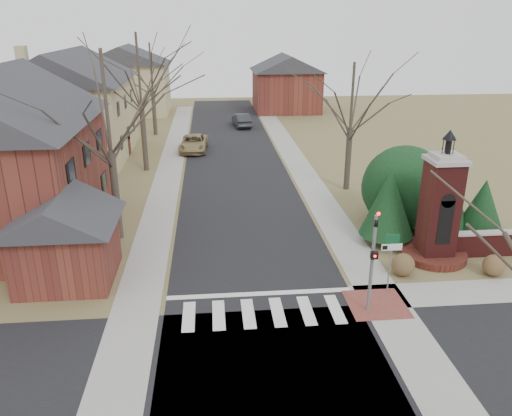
{
  "coord_description": "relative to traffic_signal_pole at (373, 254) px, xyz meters",
  "views": [
    {
      "loc": [
        -1.9,
        -16.52,
        11.21
      ],
      "look_at": [
        0.2,
        6.0,
        2.59
      ],
      "focal_mm": 35.0,
      "sensor_mm": 36.0,
      "label": 1
    }
  ],
  "objects": [
    {
      "name": "evergreen_mass",
      "position": [
        4.7,
        8.93,
        -0.19
      ],
      "size": [
        4.8,
        4.8,
        4.8
      ],
      "primitive_type": "sphere",
      "color": "black",
      "rests_on": "ground"
    },
    {
      "name": "dry_shrub_right",
      "position": [
        6.7,
        2.43,
        -2.08
      ],
      "size": [
        1.01,
        1.01,
        1.01
      ],
      "primitive_type": "sphere",
      "color": "brown",
      "rests_on": "ground"
    },
    {
      "name": "evergreen_near",
      "position": [
        2.9,
        6.43,
        -0.29
      ],
      "size": [
        2.8,
        2.8,
        4.1
      ],
      "color": "#473D33",
      "rests_on": "ground"
    },
    {
      "name": "main_street",
      "position": [
        -4.3,
        21.43,
        -2.58
      ],
      "size": [
        8.0,
        70.0,
        0.01
      ],
      "primitive_type": "cube",
      "color": "black",
      "rests_on": "ground"
    },
    {
      "name": "cross_street",
      "position": [
        -4.3,
        -3.57,
        -2.58
      ],
      "size": [
        120.0,
        8.0,
        0.01
      ],
      "primitive_type": "cube",
      "color": "black",
      "rests_on": "ground"
    },
    {
      "name": "house_distant_right",
      "position": [
        3.69,
        47.42,
        1.06
      ],
      "size": [
        8.8,
        8.8,
        7.3
      ],
      "color": "brown",
      "rests_on": "ground"
    },
    {
      "name": "garage_left",
      "position": [
        -12.82,
        3.92,
        -0.35
      ],
      "size": [
        4.8,
        4.8,
        4.29
      ],
      "color": "brown",
      "rests_on": "ground"
    },
    {
      "name": "house_distant_left",
      "position": [
        -16.31,
        47.42,
        1.66
      ],
      "size": [
        10.8,
        8.8,
        8.53
      ],
      "color": "tan",
      "rests_on": "ground"
    },
    {
      "name": "evergreen_far",
      "position": [
        8.2,
        6.63,
        -0.69
      ],
      "size": [
        2.4,
        2.4,
        3.3
      ],
      "color": "#473D33",
      "rests_on": "ground"
    },
    {
      "name": "ground",
      "position": [
        -4.3,
        -0.57,
        -2.59
      ],
      "size": [
        120.0,
        120.0,
        0.0
      ],
      "primitive_type": "plane",
      "color": "brown",
      "rests_on": "ground"
    },
    {
      "name": "bare_tree_1",
      "position": [
        -11.3,
        21.43,
        5.44
      ],
      "size": [
        8.4,
        8.4,
        11.64
      ],
      "color": "#473D33",
      "rests_on": "ground"
    },
    {
      "name": "traffic_signal_pole",
      "position": [
        0.0,
        0.0,
        0.0
      ],
      "size": [
        0.28,
        0.41,
        4.5
      ],
      "color": "slate",
      "rests_on": "ground"
    },
    {
      "name": "dry_shrub_left",
      "position": [
        2.5,
        2.82,
        -2.05
      ],
      "size": [
        1.07,
        1.07,
        1.07
      ],
      "primitive_type": "sphere",
      "color": "brown",
      "rests_on": "ground"
    },
    {
      "name": "house_stucco_left",
      "position": [
        -17.8,
        26.42,
        2.01
      ],
      "size": [
        9.8,
        12.8,
        9.28
      ],
      "color": "tan",
      "rests_on": "ground"
    },
    {
      "name": "sidewalk_left",
      "position": [
        -9.5,
        21.43,
        -2.58
      ],
      "size": [
        2.0,
        60.0,
        0.02
      ],
      "primitive_type": "cube",
      "color": "gray",
      "rests_on": "ground"
    },
    {
      "name": "curb_apron",
      "position": [
        0.5,
        0.43,
        -2.57
      ],
      "size": [
        2.4,
        2.4,
        0.02
      ],
      "primitive_type": "cube",
      "color": "brown",
      "rests_on": "ground"
    },
    {
      "name": "pickup_truck",
      "position": [
        -7.7,
        27.2,
        -1.89
      ],
      "size": [
        2.68,
        5.2,
        1.4
      ],
      "primitive_type": "imported",
      "rotation": [
        0.0,
        0.0,
        -0.07
      ],
      "color": "#9B8654",
      "rests_on": "ground"
    },
    {
      "name": "sidewalk_right_main",
      "position": [
        0.9,
        21.43,
        -2.58
      ],
      "size": [
        2.0,
        60.0,
        0.02
      ],
      "primitive_type": "cube",
      "color": "gray",
      "rests_on": "ground"
    },
    {
      "name": "bare_tree_3",
      "position": [
        3.2,
        15.43,
        4.1
      ],
      "size": [
        7.0,
        7.0,
        9.7
      ],
      "color": "#473D33",
      "rests_on": "ground"
    },
    {
      "name": "crosswalk_zone",
      "position": [
        -4.3,
        0.23,
        -2.58
      ],
      "size": [
        8.0,
        2.2,
        0.02
      ],
      "primitive_type": "cube",
      "color": "silver",
      "rests_on": "ground"
    },
    {
      "name": "sign_post",
      "position": [
        1.29,
        1.41,
        -0.64
      ],
      "size": [
        0.9,
        0.07,
        2.75
      ],
      "color": "slate",
      "rests_on": "ground"
    },
    {
      "name": "stop_bar",
      "position": [
        -4.3,
        1.73,
        -2.58
      ],
      "size": [
        8.0,
        0.35,
        0.02
      ],
      "primitive_type": "cube",
      "color": "silver",
      "rests_on": "ground"
    },
    {
      "name": "bare_tree_0",
      "position": [
        -11.3,
        8.43,
        5.11
      ],
      "size": [
        8.05,
        8.05,
        11.15
      ],
      "color": "#473D33",
      "rests_on": "ground"
    },
    {
      "name": "brick_gate_monument",
      "position": [
        4.7,
        4.42,
        -0.42
      ],
      "size": [
        3.2,
        3.2,
        6.47
      ],
      "color": "#511918",
      "rests_on": "ground"
    },
    {
      "name": "bare_tree_2",
      "position": [
        -11.8,
        34.43,
        4.44
      ],
      "size": [
        7.35,
        7.35,
        10.19
      ],
      "color": "#473D33",
      "rests_on": "ground"
    },
    {
      "name": "evergreen_mid",
      "position": [
        6.2,
        7.63,
        0.01
      ],
      "size": [
        3.4,
        3.4,
        4.7
      ],
      "color": "#473D33",
      "rests_on": "ground"
    },
    {
      "name": "distant_car",
      "position": [
        -2.7,
        37.56,
        -1.86
      ],
      "size": [
        2.03,
        4.55,
        1.45
      ],
      "primitive_type": "imported",
      "rotation": [
        0.0,
        0.0,
        3.26
      ],
      "color": "#2D2F33",
      "rests_on": "ground"
    }
  ]
}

